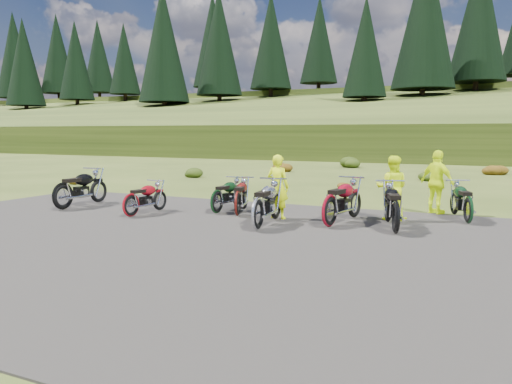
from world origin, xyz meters
The scene contains 39 objects.
ground centered at (0.00, 0.00, 0.00)m, with size 300.00×300.00×0.00m, color #374517.
gravel_pad centered at (0.00, -2.00, 0.00)m, with size 20.00×12.00×0.04m, color black.
hill_slope centered at (0.00, 50.00, 0.00)m, with size 300.00×46.00×3.00m, color #283913, non-canonical shape.
hill_plateau centered at (0.00, 110.00, 0.00)m, with size 300.00×90.00×9.17m, color #283913.
conifer_5 centered at (-105.00, 78.00, 18.16)m, with size 6.16×6.16×16.00m.
conifer_8 centered at (-87.00, 65.00, 18.57)m, with size 7.92×7.92×20.00m.
conifer_9 centered at (-81.00, 71.00, 19.26)m, with size 7.48×7.48×19.00m.
conifer_10 centered at (-75.00, 77.00, 19.16)m, with size 7.04×7.04×18.00m.
conifer_11 centered at (-69.00, 52.00, 14.47)m, with size 6.60×6.60×17.00m.
conifer_12 centered at (-63.00, 58.00, 15.17)m, with size 6.16×6.16×16.00m.
conifer_13 centered at (-57.00, 64.00, 15.86)m, with size 5.72×5.72×15.00m.
conifer_14 centered at (-51.00, 70.00, 16.55)m, with size 5.28×5.28×14.00m.
conifer_15 centered at (-45.00, 76.00, 20.16)m, with size 7.92×7.92×20.00m.
conifer_16 centered at (-39.00, 51.00, 15.28)m, with size 7.48×7.48×19.00m.
conifer_17 centered at (-33.00, 57.00, 15.97)m, with size 7.04×7.04×18.00m.
conifer_18 centered at (-27.00, 63.00, 16.66)m, with size 6.60×6.60×17.00m.
conifer_19 centered at (-21.00, 69.00, 17.36)m, with size 6.16×6.16×16.00m.
conifer_20 centered at (-15.00, 75.00, 17.65)m, with size 5.72×5.72×15.00m.
conifer_21 centered at (-9.00, 50.00, 12.56)m, with size 5.28×5.28×14.00m.
conifer_22 centered at (-3.00, 56.00, 16.77)m, with size 7.92×7.92×20.00m.
conifer_23 centered at (3.00, 62.00, 17.47)m, with size 7.48×7.48×19.00m.
shrub_0 centered at (-12.00, 6.00, 0.23)m, with size 0.77×0.77×0.45m, color #622F0C.
shrub_1 centered at (-9.10, 11.30, 0.31)m, with size 1.03×1.03×0.61m, color #1D370D.
shrub_2 centered at (-6.20, 16.60, 0.38)m, with size 1.30×1.30×0.77m, color #622F0C.
shrub_3 centered at (-3.30, 21.90, 0.46)m, with size 1.56×1.56×0.92m, color #1D370D.
shrub_4 centered at (-0.40, 9.20, 0.23)m, with size 0.77×0.77×0.45m, color #622F0C.
shrub_5 centered at (2.50, 14.50, 0.31)m, with size 1.03×1.03×0.61m, color #1D370D.
shrub_6 centered at (5.40, 19.80, 0.38)m, with size 1.30×1.30×0.77m, color #622F0C.
motorcycle_0 centered at (-6.61, -0.03, 0.00)m, with size 2.34×0.78×1.23m, color black, non-canonical shape.
motorcycle_1 centered at (-3.88, -0.19, 0.00)m, with size 1.85×0.62×0.97m, color maroon, non-canonical shape.
motorcycle_2 centered at (-1.99, 1.35, 0.00)m, with size 1.94×0.65×1.02m, color black, non-canonical shape.
motorcycle_3 centered at (0.14, -0.43, 0.00)m, with size 2.28×0.76×1.19m, color #ADACB1, non-canonical shape.
motorcycle_4 centered at (-1.25, 1.22, 0.00)m, with size 1.99×0.66×1.04m, color #52110D, non-canonical shape.
motorcycle_5 centered at (3.24, 0.54, 0.00)m, with size 2.24×0.75×1.17m, color black, non-canonical shape.
motorcycle_6 centered at (1.59, 0.73, 0.00)m, with size 2.30×0.77×1.20m, color maroon, non-canonical shape.
motorcycle_7 centered at (4.72, 2.68, 0.00)m, with size 2.03×0.68×1.06m, color black, non-canonical shape.
person_middle centered at (-0.06, 1.31, 0.88)m, with size 0.64×0.42×1.76m, color #D4EE0C.
person_right_a centered at (2.81, 2.41, 0.87)m, with size 0.84×0.66×1.74m, color #D4EE0C.
person_right_b centered at (3.81, 4.01, 0.92)m, with size 1.08×0.45×1.85m, color #D4EE0C.
Camera 1 is at (5.14, -11.19, 2.39)m, focal length 35.00 mm.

